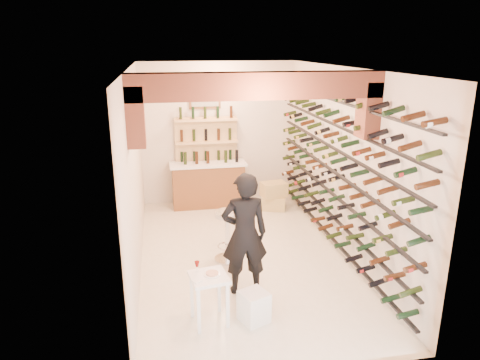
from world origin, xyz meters
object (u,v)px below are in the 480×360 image
(back_counter, at_px, (208,183))
(white_stool, at_px, (254,307))
(crate_lower, at_px, (273,203))
(person, at_px, (245,234))
(chrome_barstool, at_px, (227,232))
(wine_rack, at_px, (331,166))
(tasting_table, at_px, (209,284))

(back_counter, distance_m, white_stool, 4.56)
(back_counter, height_order, crate_lower, back_counter)
(person, bearing_deg, chrome_barstool, -83.63)
(wine_rack, xyz_separation_m, crate_lower, (-0.43, 2.14, -1.39))
(wine_rack, bearing_deg, white_stool, -132.65)
(chrome_barstool, bearing_deg, back_counter, 90.21)
(wine_rack, bearing_deg, crate_lower, 101.37)
(back_counter, height_order, white_stool, back_counter)
(crate_lower, bearing_deg, person, -111.68)
(crate_lower, bearing_deg, chrome_barstool, -121.89)
(wine_rack, height_order, chrome_barstool, wine_rack)
(tasting_table, height_order, white_stool, tasting_table)
(wine_rack, relative_size, person, 3.08)
(back_counter, xyz_separation_m, person, (0.10, -3.78, 0.39))
(white_stool, bearing_deg, wine_rack, 47.35)
(tasting_table, height_order, crate_lower, tasting_table)
(person, bearing_deg, crate_lower, -110.39)
(tasting_table, bearing_deg, white_stool, -16.93)
(back_counter, xyz_separation_m, crate_lower, (1.40, -0.51, -0.38))
(person, xyz_separation_m, chrome_barstool, (-0.09, 1.03, -0.41))
(tasting_table, height_order, chrome_barstool, chrome_barstool)
(back_counter, height_order, chrome_barstool, back_counter)
(wine_rack, bearing_deg, tasting_table, -142.16)
(wine_rack, xyz_separation_m, white_stool, (-1.75, -1.90, -1.34))
(white_stool, height_order, person, person)
(tasting_table, xyz_separation_m, chrome_barstool, (0.51, 1.71, -0.05))
(chrome_barstool, bearing_deg, wine_rack, 3.15)
(tasting_table, bearing_deg, back_counter, 74.86)
(person, xyz_separation_m, crate_lower, (1.30, 3.27, -0.77))
(back_counter, bearing_deg, white_stool, -88.95)
(back_counter, relative_size, crate_lower, 3.28)
(white_stool, bearing_deg, back_counter, 91.05)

